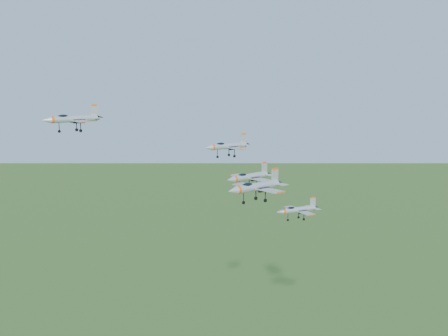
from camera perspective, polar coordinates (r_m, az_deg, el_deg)
jet_lead at (r=124.63m, az=-13.69°, el=4.40°), size 12.45×10.23×3.33m
jet_left_high at (r=132.59m, az=0.31°, el=2.04°), size 11.63×9.56×3.12m
jet_right_high at (r=115.39m, az=2.90°, el=-1.71°), size 14.01×11.66×3.74m
jet_left_low at (r=143.40m, az=2.29°, el=-0.79°), size 13.89×11.56×3.71m
jet_right_low at (r=134.04m, az=6.72°, el=-3.79°), size 10.94×9.11×2.92m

